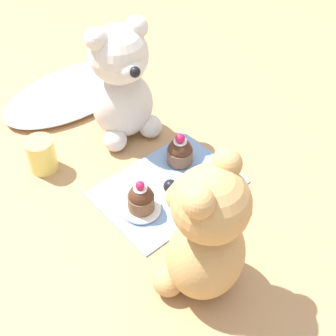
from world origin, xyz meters
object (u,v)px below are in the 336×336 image
object	(u,v)px
saucer_plate	(141,208)
juice_glass	(41,155)
teddy_bear_cream	(122,85)
teddy_bear_tan	(205,236)
cupcake_near_tan_bear	(141,198)
cupcake_near_cream_bear	(180,151)

from	to	relation	value
saucer_plate	juice_glass	xyz separation A→B (m)	(-0.08, 0.21, 0.03)
teddy_bear_cream	juice_glass	size ratio (longest dim) A/B	3.62
teddy_bear_tan	saucer_plate	distance (m)	0.21
teddy_bear_cream	cupcake_near_tan_bear	distance (m)	0.24
saucer_plate	juice_glass	size ratio (longest dim) A/B	1.02
cupcake_near_tan_bear	juice_glass	size ratio (longest dim) A/B	0.94
teddy_bear_tan	cupcake_near_cream_bear	xyz separation A→B (m)	(0.15, 0.22, -0.09)
juice_glass	teddy_bear_cream	bearing A→B (deg)	-6.65
cupcake_near_cream_bear	cupcake_near_tan_bear	world-z (taller)	cupcake_near_tan_bear
cupcake_near_tan_bear	juice_glass	xyz separation A→B (m)	(-0.08, 0.21, -0.00)
teddy_bear_cream	saucer_plate	distance (m)	0.25
teddy_bear_cream	cupcake_near_cream_bear	size ratio (longest dim) A/B	3.70
teddy_bear_tan	cupcake_near_cream_bear	world-z (taller)	teddy_bear_tan
teddy_bear_tan	cupcake_near_tan_bear	xyz separation A→B (m)	(0.02, 0.17, -0.08)
teddy_bear_cream	cupcake_near_cream_bear	bearing A→B (deg)	-69.56
saucer_plate	juice_glass	distance (m)	0.23
teddy_bear_tan	cupcake_near_tan_bear	distance (m)	0.19
juice_glass	saucer_plate	bearing A→B (deg)	-70.52
teddy_bear_cream	teddy_bear_tan	size ratio (longest dim) A/B	1.00
saucer_plate	cupcake_near_tan_bear	xyz separation A→B (m)	(0.00, 0.00, 0.03)
teddy_bear_cream	juice_glass	xyz separation A→B (m)	(-0.19, 0.02, -0.09)
teddy_bear_cream	cupcake_near_tan_bear	size ratio (longest dim) A/B	3.84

